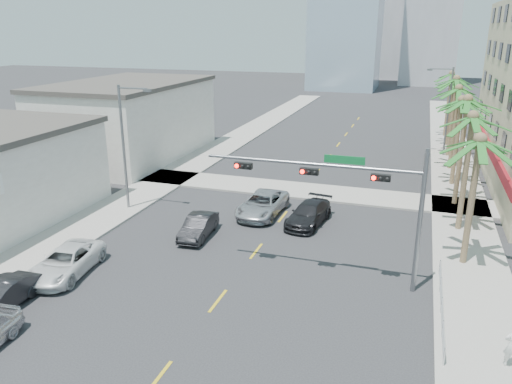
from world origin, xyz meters
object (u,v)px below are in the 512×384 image
traffic_signal_mast (354,190)px  car_lane_center (263,204)px  car_lane_right (309,214)px  car_parked_far (66,262)px  car_lane_left (198,226)px  car_parked_mid (1,296)px

traffic_signal_mast → car_lane_center: bearing=132.1°
car_lane_right → car_parked_far: bearing=-126.0°
traffic_signal_mast → car_lane_center: traffic_signal_mast is taller
traffic_signal_mast → car_lane_left: size_ratio=2.66×
car_parked_mid → car_parked_far: car_parked_far is taller
traffic_signal_mast → car_lane_left: bearing=163.3°
car_parked_mid → car_lane_center: (7.90, 15.89, 0.10)m
car_parked_mid → car_lane_left: size_ratio=0.99×
car_lane_center → car_lane_right: bearing=-9.3°
car_parked_mid → car_parked_far: 3.98m
car_lane_center → car_lane_right: size_ratio=1.12×
car_parked_mid → car_lane_left: bearing=62.4°
car_parked_far → traffic_signal_mast: bearing=8.0°
car_parked_mid → car_lane_left: car_lane_left is taller
car_lane_left → car_parked_mid: bearing=-120.2°
car_parked_far → car_lane_left: 8.32m
traffic_signal_mast → car_parked_mid: bearing=-152.7°
traffic_signal_mast → car_lane_center: (-7.28, 8.05, -4.28)m
car_parked_mid → traffic_signal_mast: bearing=25.5°
car_parked_mid → car_lane_center: bearing=61.7°
traffic_signal_mast → car_lane_center: 11.67m
car_lane_left → car_lane_center: 5.72m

